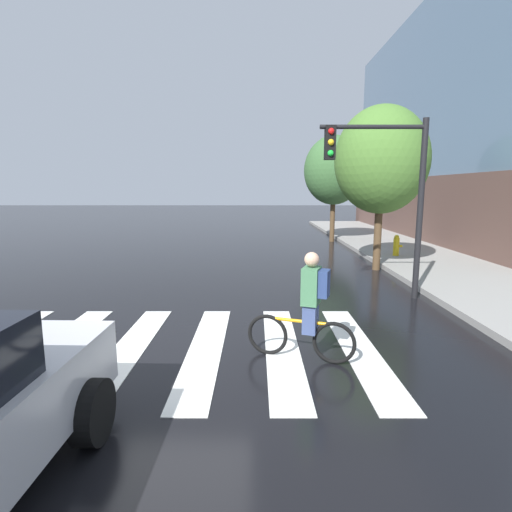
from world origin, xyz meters
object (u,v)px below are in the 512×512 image
traffic_light_near (389,178)px  street_tree_near (384,160)px  manhole_cover (75,404)px  cyclist (310,307)px  fire_hydrant (398,246)px  street_tree_mid (336,170)px

traffic_light_near → street_tree_near: bearing=75.2°
manhole_cover → cyclist: size_ratio=0.38×
cyclist → street_tree_near: (3.14, 7.04, 2.65)m
manhole_cover → fire_hydrant: 12.74m
cyclist → street_tree_mid: (3.03, 14.26, 2.67)m
traffic_light_near → street_tree_mid: street_tree_mid is taller
manhole_cover → street_tree_mid: bearing=68.7°
cyclist → street_tree_mid: size_ratio=0.32×
traffic_light_near → fire_hydrant: traffic_light_near is taller
fire_hydrant → cyclist: bearing=-116.4°
street_tree_mid → street_tree_near: bearing=-89.2°
street_tree_mid → traffic_light_near: bearing=-94.3°
manhole_cover → traffic_light_near: 7.74m
traffic_light_near → fire_hydrant: size_ratio=5.38×
traffic_light_near → fire_hydrant: bearing=67.6°
manhole_cover → fire_hydrant: bearing=54.0°
cyclist → street_tree_near: street_tree_near is taller
traffic_light_near → street_tree_near: 3.62m
manhole_cover → street_tree_near: size_ratio=0.12×
street_tree_near → street_tree_mid: street_tree_mid is taller
traffic_light_near → cyclist: bearing=-121.8°
fire_hydrant → street_tree_near: 3.78m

